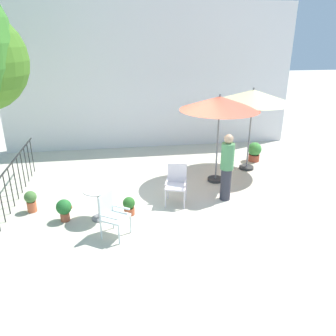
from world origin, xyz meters
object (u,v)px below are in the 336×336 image
at_px(potted_plant_2, 31,200).
at_px(cafe_table_0, 98,198).
at_px(patio_umbrella_1, 253,97).
at_px(potted_plant_3, 254,151).
at_px(standing_person, 227,167).
at_px(potted_plant_0, 64,209).
at_px(patio_chair_1, 176,182).
at_px(patio_chair_0, 111,213).
at_px(potted_plant_1, 129,206).
at_px(patio_umbrella_0, 220,104).

bearing_deg(potted_plant_2, cafe_table_0, -20.08).
distance_m(patio_umbrella_1, potted_plant_2, 6.53).
relative_size(cafe_table_0, potted_plant_3, 1.18).
height_order(cafe_table_0, standing_person, standing_person).
xyz_separation_m(potted_plant_0, potted_plant_3, (5.65, 2.98, 0.03)).
height_order(patio_chair_1, potted_plant_0, patio_chair_1).
relative_size(patio_chair_0, potted_plant_1, 2.15).
height_order(cafe_table_0, potted_plant_0, cafe_table_0).
relative_size(patio_umbrella_1, standing_person, 1.46).
bearing_deg(patio_chair_0, patio_chair_1, 38.61).
bearing_deg(standing_person, patio_chair_0, -156.53).
relative_size(patio_chair_0, standing_person, 0.55).
bearing_deg(potted_plant_3, patio_umbrella_0, -141.32).
relative_size(patio_chair_0, potted_plant_0, 1.82).
height_order(potted_plant_2, standing_person, standing_person).
bearing_deg(potted_plant_3, patio_chair_1, -140.74).
xyz_separation_m(patio_umbrella_0, potted_plant_1, (-2.51, -1.55, -1.97)).
distance_m(patio_umbrella_0, cafe_table_0, 3.95).
distance_m(cafe_table_0, potted_plant_0, 0.80).
bearing_deg(potted_plant_3, standing_person, -125.57).
bearing_deg(cafe_table_0, potted_plant_1, 7.98).
height_order(potted_plant_0, standing_person, standing_person).
xyz_separation_m(cafe_table_0, standing_person, (3.09, 0.50, 0.36)).
xyz_separation_m(patio_chair_1, potted_plant_3, (3.04, 2.48, -0.22)).
height_order(patio_umbrella_1, potted_plant_3, patio_umbrella_1).
bearing_deg(potted_plant_1, patio_umbrella_1, 31.54).
bearing_deg(patio_chair_0, potted_plant_3, 39.04).
distance_m(patio_umbrella_1, standing_person, 2.65).
bearing_deg(patio_umbrella_1, cafe_table_0, -151.54).
relative_size(patio_chair_1, potted_plant_3, 1.54).
height_order(patio_umbrella_0, potted_plant_1, patio_umbrella_0).
bearing_deg(standing_person, potted_plant_3, 54.43).
distance_m(patio_chair_0, standing_person, 3.07).
bearing_deg(patio_chair_1, potted_plant_3, 39.26).
bearing_deg(potted_plant_1, patio_chair_0, -114.93).
relative_size(patio_umbrella_0, standing_person, 1.44).
relative_size(patio_chair_0, potted_plant_2, 1.80).
distance_m(cafe_table_0, patio_chair_1, 1.92).
bearing_deg(patio_chair_1, patio_umbrella_1, 36.03).
distance_m(patio_umbrella_0, potted_plant_0, 4.66).
bearing_deg(patio_umbrella_0, cafe_table_0, -152.61).
xyz_separation_m(patio_umbrella_1, potted_plant_3, (0.50, 0.63, -1.89)).
xyz_separation_m(patio_chair_0, potted_plant_3, (4.60, 3.73, -0.19)).
bearing_deg(cafe_table_0, patio_umbrella_1, 28.46).
relative_size(patio_umbrella_0, potted_plant_2, 4.74).
height_order(patio_chair_0, potted_plant_3, patio_chair_0).
bearing_deg(standing_person, patio_umbrella_1, 55.31).
xyz_separation_m(patio_chair_0, potted_plant_1, (0.38, 0.81, -0.30)).
xyz_separation_m(potted_plant_1, potted_plant_2, (-2.25, 0.49, 0.07)).
relative_size(patio_umbrella_0, patio_chair_0, 2.63).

